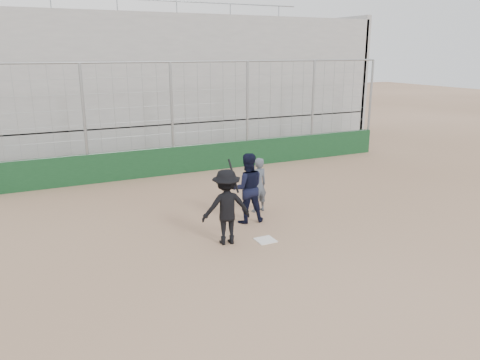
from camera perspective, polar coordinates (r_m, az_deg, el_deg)
name	(u,v)px	position (r m, az deg, el deg)	size (l,w,h in m)	color
ground	(265,241)	(11.24, 3.12, -7.38)	(90.00, 90.00, 0.00)	brown
home_plate	(265,240)	(11.23, 3.12, -7.33)	(0.44, 0.44, 0.02)	white
backstop	(173,148)	(17.17, -8.14, 3.87)	(18.10, 0.25, 4.04)	#11371A
bleachers	(137,85)	(21.65, -12.42, 11.29)	(20.25, 6.70, 6.98)	gray
batter_at_plate	(226,207)	(10.80, -1.67, -3.29)	(1.23, 0.85, 1.92)	black
catcher_crouched	(247,200)	(12.17, 0.89, -2.42)	(1.00, 0.84, 1.24)	black
umpire	(258,188)	(13.00, 2.20, -0.93)	(0.56, 0.37, 1.39)	#48505B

